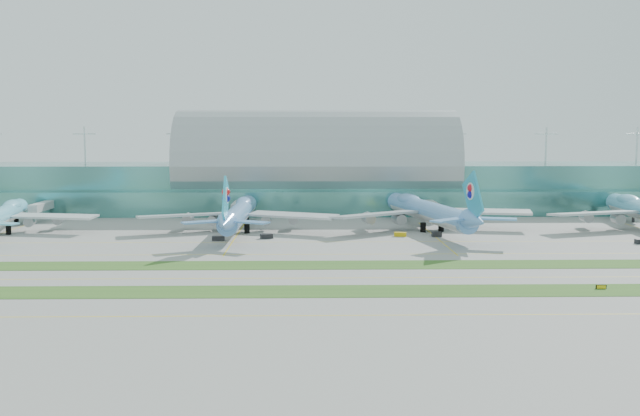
{
  "coord_description": "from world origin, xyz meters",
  "views": [
    {
      "loc": [
        -4.38,
        -179.49,
        35.12
      ],
      "look_at": [
        0.0,
        55.0,
        9.0
      ],
      "focal_mm": 40.0,
      "sensor_mm": 36.0,
      "label": 1
    }
  ],
  "objects_px": {
    "airliner_c": "(427,210)",
    "airliner_b": "(239,212)",
    "airliner_a": "(1,215)",
    "terminal": "(317,177)",
    "taxiway_sign_east": "(601,287)"
  },
  "relations": [
    {
      "from": "airliner_a",
      "to": "airliner_c",
      "type": "distance_m",
      "value": 145.38
    },
    {
      "from": "terminal",
      "to": "airliner_b",
      "type": "distance_m",
      "value": 71.12
    },
    {
      "from": "airliner_a",
      "to": "taxiway_sign_east",
      "type": "distance_m",
      "value": 189.95
    },
    {
      "from": "airliner_b",
      "to": "airliner_c",
      "type": "xyz_separation_m",
      "value": [
        65.25,
        2.36,
        0.41
      ]
    },
    {
      "from": "airliner_c",
      "to": "taxiway_sign_east",
      "type": "bearing_deg",
      "value": -87.95
    },
    {
      "from": "terminal",
      "to": "airliner_c",
      "type": "height_order",
      "value": "terminal"
    },
    {
      "from": "airliner_c",
      "to": "airliner_b",
      "type": "bearing_deg",
      "value": 170.32
    },
    {
      "from": "taxiway_sign_east",
      "to": "airliner_a",
      "type": "bearing_deg",
      "value": 153.39
    },
    {
      "from": "airliner_b",
      "to": "taxiway_sign_east",
      "type": "height_order",
      "value": "airliner_b"
    },
    {
      "from": "terminal",
      "to": "airliner_b",
      "type": "relative_size",
      "value": 4.36
    },
    {
      "from": "terminal",
      "to": "airliner_a",
      "type": "relative_size",
      "value": 4.66
    },
    {
      "from": "terminal",
      "to": "airliner_a",
      "type": "bearing_deg",
      "value": -147.96
    },
    {
      "from": "airliner_a",
      "to": "airliner_b",
      "type": "bearing_deg",
      "value": -8.94
    },
    {
      "from": "airliner_c",
      "to": "taxiway_sign_east",
      "type": "distance_m",
      "value": 95.9
    },
    {
      "from": "airliner_c",
      "to": "terminal",
      "type": "bearing_deg",
      "value": 109.19
    }
  ]
}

